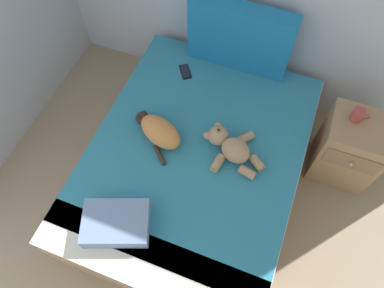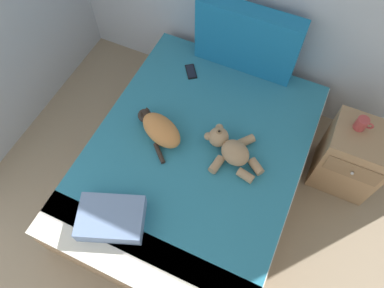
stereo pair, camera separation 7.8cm
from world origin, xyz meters
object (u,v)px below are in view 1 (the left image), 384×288
object	(u,v)px
throw_pillow	(116,223)
mug	(358,115)
patterned_cushion	(240,37)
nightstand	(349,149)
bed	(195,165)
teddy_bear	(230,146)
cell_phone	(185,72)
cat	(158,131)

from	to	relation	value
throw_pillow	mug	bearing A→B (deg)	45.05
patterned_cushion	nightstand	xyz separation A→B (m)	(1.02, -0.37, -0.44)
bed	mug	xyz separation A→B (m)	(0.97, 0.55, 0.43)
mug	nightstand	bearing A→B (deg)	-30.58
teddy_bear	patterned_cushion	bearing A→B (deg)	104.28
teddy_bear	mug	bearing A→B (deg)	32.58
teddy_bear	mug	xyz separation A→B (m)	(0.74, 0.48, 0.12)
nightstand	mug	bearing A→B (deg)	149.42
cell_phone	throw_pillow	xyz separation A→B (m)	(0.07, -1.32, 0.05)
teddy_bear	cell_phone	distance (m)	0.79
bed	teddy_bear	size ratio (longest dim) A/B	4.15
cat	teddy_bear	distance (m)	0.51
patterned_cushion	mug	distance (m)	1.01
bed	throw_pillow	distance (m)	0.79
cell_phone	throw_pillow	bearing A→B (deg)	-87.17
teddy_bear	mug	distance (m)	0.89
bed	cat	size ratio (longest dim) A/B	4.66
bed	teddy_bear	xyz separation A→B (m)	(0.22, 0.08, 0.30)
cat	teddy_bear	size ratio (longest dim) A/B	0.89
teddy_bear	throw_pillow	distance (m)	0.90
cat	mug	xyz separation A→B (m)	(1.25, 0.54, 0.12)
patterned_cushion	nightstand	world-z (taller)	patterned_cushion
bed	patterned_cushion	world-z (taller)	patterned_cushion
patterned_cushion	cat	xyz separation A→B (m)	(-0.30, -0.86, -0.20)
patterned_cushion	mug	world-z (taller)	patterned_cushion
patterned_cushion	mug	xyz separation A→B (m)	(0.95, -0.33, -0.08)
teddy_bear	mug	world-z (taller)	mug
bed	mug	world-z (taller)	mug
bed	patterned_cushion	distance (m)	1.01
patterned_cushion	throw_pillow	world-z (taller)	patterned_cushion
bed	nightstand	distance (m)	1.16
teddy_bear	cell_phone	world-z (taller)	teddy_bear
cat	throw_pillow	size ratio (longest dim) A/B	1.05
patterned_cushion	cat	bearing A→B (deg)	-109.43
cat	nightstand	distance (m)	1.43
bed	nightstand	xyz separation A→B (m)	(1.04, 0.51, 0.07)
nightstand	mug	world-z (taller)	mug
throw_pillow	cat	bearing A→B (deg)	91.78
teddy_bear	throw_pillow	xyz separation A→B (m)	(-0.49, -0.76, -0.01)
cell_phone	mug	xyz separation A→B (m)	(1.30, -0.08, 0.18)
cell_phone	throw_pillow	world-z (taller)	throw_pillow
cell_phone	throw_pillow	size ratio (longest dim) A/B	0.41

